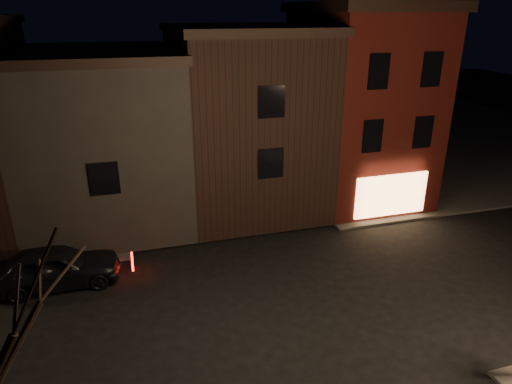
% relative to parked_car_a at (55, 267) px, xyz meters
% --- Properties ---
extents(ground, '(120.00, 120.00, 0.00)m').
position_rel_parked_car_a_xyz_m(ground, '(7.90, -3.80, -0.83)').
color(ground, black).
rests_on(ground, ground).
extents(sidewalk_far_right, '(30.00, 30.00, 0.12)m').
position_rel_parked_car_a_xyz_m(sidewalk_far_right, '(27.90, 16.20, -0.77)').
color(sidewalk_far_right, '#2D2B28').
rests_on(sidewalk_far_right, ground).
extents(corner_building, '(6.50, 8.50, 10.50)m').
position_rel_parked_car_a_xyz_m(corner_building, '(15.90, 5.67, 4.57)').
color(corner_building, '#50130E').
rests_on(corner_building, ground).
extents(row_building_a, '(7.30, 10.30, 9.40)m').
position_rel_parked_car_a_xyz_m(row_building_a, '(9.40, 6.70, 4.00)').
color(row_building_a, black).
rests_on(row_building_a, ground).
extents(row_building_b, '(7.80, 10.30, 8.40)m').
position_rel_parked_car_a_xyz_m(row_building_b, '(2.15, 6.70, 3.50)').
color(row_building_b, black).
rests_on(row_building_b, ground).
extents(parked_car_a, '(4.92, 2.07, 1.66)m').
position_rel_parked_car_a_xyz_m(parked_car_a, '(0.00, 0.00, 0.00)').
color(parked_car_a, black).
rests_on(parked_car_a, ground).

